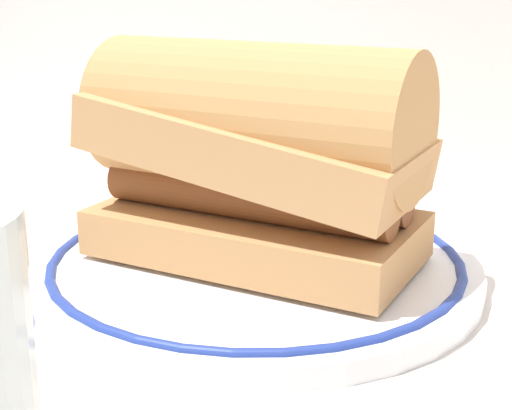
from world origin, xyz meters
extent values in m
plane|color=beige|center=(0.00, 0.00, 0.00)|extent=(1.50, 1.50, 0.00)
cylinder|color=white|center=(0.03, 0.03, 0.01)|extent=(0.26, 0.26, 0.01)
torus|color=navy|center=(0.03, 0.03, 0.01)|extent=(0.24, 0.24, 0.01)
cube|color=tan|center=(0.03, 0.03, 0.03)|extent=(0.20, 0.13, 0.03)
cylinder|color=brown|center=(0.03, 0.02, 0.05)|extent=(0.17, 0.06, 0.03)
cylinder|color=brown|center=(0.02, 0.05, 0.05)|extent=(0.17, 0.06, 0.03)
cube|color=tan|center=(0.03, 0.03, 0.08)|extent=(0.20, 0.13, 0.05)
cylinder|color=tan|center=(0.03, 0.03, 0.10)|extent=(0.19, 0.11, 0.08)
camera|label=1|loc=(0.29, -0.29, 0.17)|focal=54.12mm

